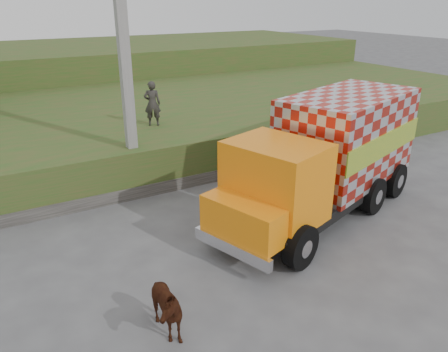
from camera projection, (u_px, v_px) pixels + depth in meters
ground at (234, 248)px, 11.00m from camera, size 120.00×120.00×0.00m
embankment at (115, 126)px, 18.76m from camera, size 40.00×12.00×1.50m
embankment_far at (59, 70)px, 28.12m from camera, size 40.00×12.00×3.00m
retaining_strip at (108, 196)px, 13.39m from camera, size 16.00×0.50×0.40m
utility_pole at (125, 63)px, 12.70m from camera, size 1.20×0.30×8.00m
cargo_truck at (328, 155)px, 12.34m from camera, size 7.78×4.49×3.31m
cow at (161, 308)px, 8.01m from camera, size 0.69×1.38×1.14m
pedestrian at (152, 103)px, 15.73m from camera, size 0.69×0.59×1.62m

